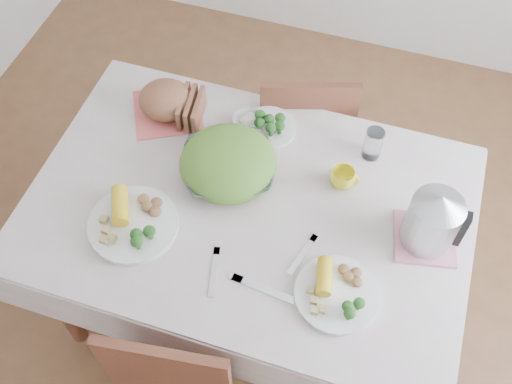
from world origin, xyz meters
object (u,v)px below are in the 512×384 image
(electric_kettle, at_px, (433,220))
(dining_table, at_px, (250,258))
(dinner_plate_right, at_px, (337,294))
(chair_far, at_px, (302,122))
(yellow_mug, at_px, (342,178))
(dinner_plate_left, at_px, (134,225))
(salad_bowl, at_px, (229,167))

(electric_kettle, bearing_deg, dining_table, 160.35)
(dining_table, xyz_separation_m, dinner_plate_right, (0.36, -0.24, 0.40))
(chair_far, bearing_deg, yellow_mug, 100.27)
(electric_kettle, bearing_deg, dinner_plate_left, 170.78)
(dinner_plate_right, bearing_deg, dining_table, 147.04)
(dinner_plate_left, xyz_separation_m, yellow_mug, (0.62, 0.38, 0.02))
(salad_bowl, height_order, dinner_plate_right, salad_bowl)
(salad_bowl, relative_size, electric_kettle, 1.36)
(yellow_mug, xyz_separation_m, electric_kettle, (0.31, -0.14, 0.09))
(chair_far, distance_m, salad_bowl, 0.67)
(chair_far, xyz_separation_m, yellow_mug, (0.26, -0.49, 0.33))
(dinner_plate_left, xyz_separation_m, electric_kettle, (0.92, 0.25, 0.11))
(salad_bowl, distance_m, dinner_plate_left, 0.38)
(dining_table, distance_m, salad_bowl, 0.45)
(yellow_mug, bearing_deg, salad_bowl, -168.32)
(chair_far, relative_size, dinner_plate_left, 2.91)
(chair_far, xyz_separation_m, electric_kettle, (0.56, -0.62, 0.42))
(chair_far, height_order, yellow_mug, chair_far)
(dining_table, bearing_deg, dinner_plate_right, -32.96)
(chair_far, relative_size, yellow_mug, 9.80)
(chair_far, xyz_separation_m, salad_bowl, (-0.13, -0.57, 0.34))
(dining_table, distance_m, dinner_plate_left, 0.56)
(yellow_mug, bearing_deg, dinner_plate_left, -148.14)
(dining_table, xyz_separation_m, dinner_plate_left, (-0.33, -0.20, 0.40))
(salad_bowl, distance_m, dinner_plate_right, 0.58)
(dining_table, distance_m, yellow_mug, 0.54)
(chair_far, xyz_separation_m, dinner_plate_right, (0.34, -0.90, 0.31))
(dinner_plate_left, relative_size, dinner_plate_right, 1.14)
(dinner_plate_right, bearing_deg, electric_kettle, 51.46)
(dinner_plate_right, bearing_deg, salad_bowl, 144.35)
(salad_bowl, height_order, yellow_mug, salad_bowl)
(yellow_mug, height_order, electric_kettle, electric_kettle)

